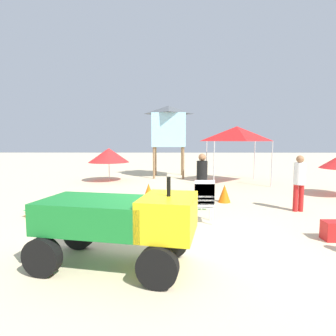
{
  "coord_description": "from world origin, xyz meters",
  "views": [
    {
      "loc": [
        -0.04,
        -5.27,
        2.07
      ],
      "look_at": [
        -0.11,
        2.53,
        1.28
      ],
      "focal_mm": 29.71,
      "sensor_mm": 36.0,
      "label": 1
    }
  ],
  "objects_px": {
    "lifeguard_near_center": "(202,177)",
    "beach_umbrella_left": "(109,155)",
    "surfboard_pile": "(65,210)",
    "lifeguard_tower": "(169,126)",
    "cooler_box": "(335,231)",
    "popup_canopy": "(237,134)",
    "stacked_plastic_chairs": "(204,198)",
    "lifeguard_near_right": "(299,180)",
    "utility_cart": "(120,219)",
    "traffic_cone_near": "(224,193)",
    "traffic_cone_far": "(149,190)"
  },
  "relations": [
    {
      "from": "utility_cart",
      "to": "traffic_cone_near",
      "type": "height_order",
      "value": "utility_cart"
    },
    {
      "from": "popup_canopy",
      "to": "lifeguard_tower",
      "type": "height_order",
      "value": "lifeguard_tower"
    },
    {
      "from": "popup_canopy",
      "to": "lifeguard_near_center",
      "type": "bearing_deg",
      "value": -113.06
    },
    {
      "from": "utility_cart",
      "to": "popup_canopy",
      "type": "xyz_separation_m",
      "value": [
        4.01,
        9.1,
        1.58
      ]
    },
    {
      "from": "lifeguard_near_right",
      "to": "utility_cart",
      "type": "bearing_deg",
      "value": -141.75
    },
    {
      "from": "surfboard_pile",
      "to": "lifeguard_tower",
      "type": "bearing_deg",
      "value": 71.2
    },
    {
      "from": "lifeguard_near_center",
      "to": "beach_umbrella_left",
      "type": "height_order",
      "value": "lifeguard_near_center"
    },
    {
      "from": "lifeguard_tower",
      "to": "traffic_cone_far",
      "type": "distance_m",
      "value": 6.09
    },
    {
      "from": "beach_umbrella_left",
      "to": "utility_cart",
      "type": "bearing_deg",
      "value": -76.53
    },
    {
      "from": "cooler_box",
      "to": "traffic_cone_near",
      "type": "bearing_deg",
      "value": 114.68
    },
    {
      "from": "utility_cart",
      "to": "popup_canopy",
      "type": "height_order",
      "value": "popup_canopy"
    },
    {
      "from": "stacked_plastic_chairs",
      "to": "lifeguard_near_center",
      "type": "xyz_separation_m",
      "value": [
        0.11,
        1.47,
        0.31
      ]
    },
    {
      "from": "stacked_plastic_chairs",
      "to": "beach_umbrella_left",
      "type": "xyz_separation_m",
      "value": [
        -3.9,
        7.12,
        0.66
      ]
    },
    {
      "from": "surfboard_pile",
      "to": "lifeguard_tower",
      "type": "xyz_separation_m",
      "value": [
        2.77,
        8.13,
        2.67
      ]
    },
    {
      "from": "stacked_plastic_chairs",
      "to": "lifeguard_near_right",
      "type": "bearing_deg",
      "value": 23.22
    },
    {
      "from": "beach_umbrella_left",
      "to": "traffic_cone_far",
      "type": "height_order",
      "value": "beach_umbrella_left"
    },
    {
      "from": "beach_umbrella_left",
      "to": "traffic_cone_near",
      "type": "bearing_deg",
      "value": -44.03
    },
    {
      "from": "lifeguard_near_center",
      "to": "traffic_cone_near",
      "type": "relative_size",
      "value": 2.83
    },
    {
      "from": "lifeguard_near_center",
      "to": "beach_umbrella_left",
      "type": "bearing_deg",
      "value": 125.38
    },
    {
      "from": "utility_cart",
      "to": "beach_umbrella_left",
      "type": "bearing_deg",
      "value": 103.47
    },
    {
      "from": "surfboard_pile",
      "to": "popup_canopy",
      "type": "bearing_deg",
      "value": 45.02
    },
    {
      "from": "traffic_cone_near",
      "to": "surfboard_pile",
      "type": "bearing_deg",
      "value": -159.89
    },
    {
      "from": "utility_cart",
      "to": "lifeguard_near_right",
      "type": "distance_m",
      "value": 5.76
    },
    {
      "from": "lifeguard_tower",
      "to": "lifeguard_near_center",
      "type": "bearing_deg",
      "value": -81.96
    },
    {
      "from": "popup_canopy",
      "to": "cooler_box",
      "type": "xyz_separation_m",
      "value": [
        0.22,
        -7.87,
        -2.16
      ]
    },
    {
      "from": "surfboard_pile",
      "to": "popup_canopy",
      "type": "relative_size",
      "value": 0.84
    },
    {
      "from": "lifeguard_near_right",
      "to": "traffic_cone_far",
      "type": "distance_m",
      "value": 5.04
    },
    {
      "from": "stacked_plastic_chairs",
      "to": "lifeguard_near_center",
      "type": "relative_size",
      "value": 0.66
    },
    {
      "from": "stacked_plastic_chairs",
      "to": "lifeguard_near_right",
      "type": "xyz_separation_m",
      "value": [
        2.89,
        1.24,
        0.28
      ]
    },
    {
      "from": "surfboard_pile",
      "to": "lifeguard_near_center",
      "type": "relative_size",
      "value": 1.37
    },
    {
      "from": "lifeguard_near_right",
      "to": "surfboard_pile",
      "type": "bearing_deg",
      "value": -175.32
    },
    {
      "from": "lifeguard_near_right",
      "to": "beach_umbrella_left",
      "type": "distance_m",
      "value": 8.99
    },
    {
      "from": "lifeguard_near_center",
      "to": "cooler_box",
      "type": "xyz_separation_m",
      "value": [
        2.48,
        -2.57,
        -0.76
      ]
    },
    {
      "from": "stacked_plastic_chairs",
      "to": "popup_canopy",
      "type": "relative_size",
      "value": 0.41
    },
    {
      "from": "utility_cart",
      "to": "lifeguard_near_center",
      "type": "height_order",
      "value": "lifeguard_near_center"
    },
    {
      "from": "lifeguard_near_right",
      "to": "lifeguard_tower",
      "type": "distance_m",
      "value": 8.7
    },
    {
      "from": "utility_cart",
      "to": "surfboard_pile",
      "type": "relative_size",
      "value": 1.19
    },
    {
      "from": "lifeguard_tower",
      "to": "traffic_cone_far",
      "type": "height_order",
      "value": "lifeguard_tower"
    },
    {
      "from": "lifeguard_near_center",
      "to": "utility_cart",
      "type": "bearing_deg",
      "value": -114.79
    },
    {
      "from": "traffic_cone_near",
      "to": "lifeguard_near_right",
      "type": "bearing_deg",
      "value": -31.49
    },
    {
      "from": "lifeguard_near_center",
      "to": "popup_canopy",
      "type": "distance_m",
      "value": 5.93
    },
    {
      "from": "beach_umbrella_left",
      "to": "traffic_cone_far",
      "type": "bearing_deg",
      "value": -58.76
    },
    {
      "from": "lifeguard_tower",
      "to": "cooler_box",
      "type": "height_order",
      "value": "lifeguard_tower"
    },
    {
      "from": "surfboard_pile",
      "to": "traffic_cone_near",
      "type": "xyz_separation_m",
      "value": [
        4.67,
        1.71,
        0.13
      ]
    },
    {
      "from": "surfboard_pile",
      "to": "beach_umbrella_left",
      "type": "height_order",
      "value": "beach_umbrella_left"
    },
    {
      "from": "utility_cart",
      "to": "popup_canopy",
      "type": "bearing_deg",
      "value": 66.22
    },
    {
      "from": "lifeguard_tower",
      "to": "traffic_cone_far",
      "type": "bearing_deg",
      "value": -97.32
    },
    {
      "from": "utility_cart",
      "to": "stacked_plastic_chairs",
      "type": "xyz_separation_m",
      "value": [
        1.64,
        2.33,
        -0.13
      ]
    },
    {
      "from": "utility_cart",
      "to": "traffic_cone_far",
      "type": "height_order",
      "value": "utility_cart"
    },
    {
      "from": "lifeguard_tower",
      "to": "surfboard_pile",
      "type": "bearing_deg",
      "value": -108.8
    }
  ]
}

